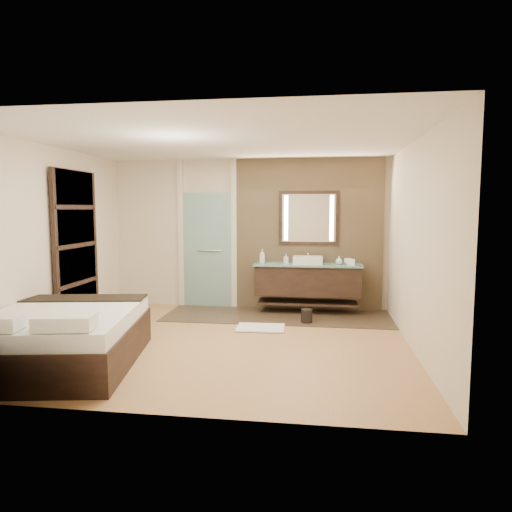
# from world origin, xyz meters

# --- Properties ---
(floor) EXTENTS (5.00, 5.00, 0.00)m
(floor) POSITION_xyz_m (0.00, 0.00, 0.00)
(floor) COLOR #A67D45
(floor) RESTS_ON ground
(tile_strip) EXTENTS (3.80, 1.30, 0.01)m
(tile_strip) POSITION_xyz_m (0.60, 1.60, 0.01)
(tile_strip) COLOR #372A1E
(tile_strip) RESTS_ON floor
(stone_wall) EXTENTS (2.60, 0.08, 2.70)m
(stone_wall) POSITION_xyz_m (1.10, 2.21, 1.35)
(stone_wall) COLOR tan
(stone_wall) RESTS_ON floor
(vanity) EXTENTS (1.85, 0.55, 0.88)m
(vanity) POSITION_xyz_m (1.10, 1.92, 0.58)
(vanity) COLOR black
(vanity) RESTS_ON stone_wall
(mirror_unit) EXTENTS (1.06, 0.04, 0.96)m
(mirror_unit) POSITION_xyz_m (1.10, 2.16, 1.65)
(mirror_unit) COLOR black
(mirror_unit) RESTS_ON stone_wall
(frosted_door) EXTENTS (1.10, 0.12, 2.70)m
(frosted_door) POSITION_xyz_m (-0.75, 2.20, 1.14)
(frosted_door) COLOR #BCEEE9
(frosted_door) RESTS_ON floor
(shoji_partition) EXTENTS (0.06, 1.20, 2.40)m
(shoji_partition) POSITION_xyz_m (-2.43, 0.60, 1.21)
(shoji_partition) COLOR black
(shoji_partition) RESTS_ON floor
(bed) EXTENTS (1.94, 2.28, 0.78)m
(bed) POSITION_xyz_m (-1.65, -1.16, 0.32)
(bed) COLOR black
(bed) RESTS_ON floor
(bath_mat) EXTENTS (0.74, 0.53, 0.02)m
(bath_mat) POSITION_xyz_m (0.43, 0.75, 0.02)
(bath_mat) COLOR silver
(bath_mat) RESTS_ON floor
(waste_bin) EXTENTS (0.20, 0.20, 0.23)m
(waste_bin) POSITION_xyz_m (1.11, 1.20, 0.11)
(waste_bin) COLOR black
(waste_bin) RESTS_ON floor
(tissue_box) EXTENTS (0.12, 0.12, 0.10)m
(tissue_box) POSITION_xyz_m (1.82, 1.81, 0.92)
(tissue_box) COLOR white
(tissue_box) RESTS_ON vanity
(soap_bottle_a) EXTENTS (0.12, 0.12, 0.25)m
(soap_bottle_a) POSITION_xyz_m (0.31, 1.88, 0.99)
(soap_bottle_a) COLOR silver
(soap_bottle_a) RESTS_ON vanity
(soap_bottle_b) EXTENTS (0.09, 0.09, 0.17)m
(soap_bottle_b) POSITION_xyz_m (0.72, 1.91, 0.95)
(soap_bottle_b) COLOR #B2B2B2
(soap_bottle_b) RESTS_ON vanity
(soap_bottle_c) EXTENTS (0.12, 0.12, 0.14)m
(soap_bottle_c) POSITION_xyz_m (1.63, 1.90, 0.94)
(soap_bottle_c) COLOR #ADDAD9
(soap_bottle_c) RESTS_ON vanity
(cup) EXTENTS (0.14, 0.14, 0.10)m
(cup) POSITION_xyz_m (1.78, 1.91, 0.92)
(cup) COLOR silver
(cup) RESTS_ON vanity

